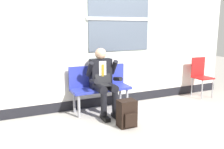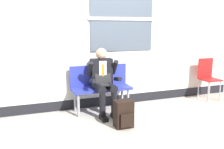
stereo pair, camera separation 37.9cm
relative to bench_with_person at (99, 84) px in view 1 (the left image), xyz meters
The scene contains 6 objects.
ground_plane 0.70m from the bench_with_person, 52.69° to the right, with size 18.00×18.00×0.00m, color #9E9991.
station_wall 0.94m from the bench_with_person, 44.06° to the left, with size 5.99×0.17×2.75m.
bench_with_person is the anchor object (origin of this frame).
person_seated 0.24m from the bench_with_person, 90.00° to the right, with size 0.57×0.70×1.22m.
backpack 0.98m from the bench_with_person, 83.64° to the right, with size 0.29×0.26×0.45m.
folding_chair 2.51m from the bench_with_person, ahead, with size 0.38×0.38×0.91m.
Camera 1 is at (-1.97, -3.85, 1.61)m, focal length 38.86 mm.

